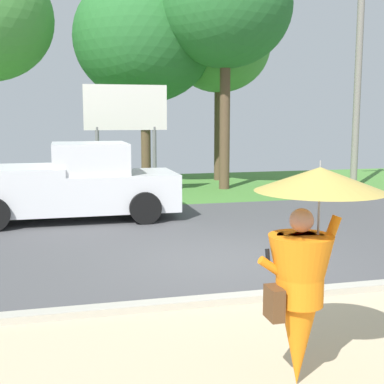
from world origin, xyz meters
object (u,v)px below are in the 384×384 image
Objects in this scene: tree_center_back at (145,38)px; roadside_billboard at (126,116)px; monk_pedestrian at (305,264)px; pickup_truck at (71,184)px; tree_left_far at (219,46)px; utility_pole at (358,70)px; tree_right_far at (226,7)px.

roadside_billboard is at bearing -110.00° from tree_center_back.
pickup_truck is (-1.92, 8.84, -0.31)m from monk_pedestrian.
monk_pedestrian is 0.41× the size of pickup_truck.
tree_left_far reaches higher than monk_pedestrian.
utility_pole is 1.11× the size of tree_left_far.
pickup_truck is 8.38m from tree_center_back.
utility_pole is 1.01× the size of tree_center_back.
monk_pedestrian is at bearing -86.08° from pickup_truck.
tree_left_far is (3.96, 15.73, 4.03)m from monk_pedestrian.
tree_right_far reaches higher than monk_pedestrian.
tree_center_back is (-6.93, 3.07, 1.26)m from utility_pole.
utility_pole is (7.90, 12.23, 2.91)m from monk_pedestrian.
utility_pole reaches higher than tree_center_back.
roadside_billboard is at bearing -139.74° from tree_left_far.
monk_pedestrian is 14.52m from tree_right_far.
tree_left_far is 0.91× the size of tree_center_back.
utility_pole reaches higher than pickup_truck.
tree_right_far reaches higher than tree_left_far.
tree_right_far is at bearing -40.74° from tree_center_back.
tree_left_far is 2.76m from tree_right_far.
tree_right_far is (3.54, 0.94, 3.61)m from roadside_billboard.
tree_center_back reaches higher than tree_left_far.
roadside_billboard is at bearing 179.79° from utility_pole.
pickup_truck is at bearing -130.51° from tree_left_far.
monk_pedestrian is at bearing -93.63° from tree_center_back.
tree_right_far is at bearing -102.45° from tree_left_far.
utility_pole is (9.83, 3.39, 3.23)m from pickup_truck.
monk_pedestrian is 0.61× the size of roadside_billboard.
pickup_truck is 4.21m from roadside_billboard.
tree_center_back is 0.94× the size of tree_right_far.
pickup_truck is at bearing -117.60° from roadside_billboard.
utility_pole reaches higher than tree_left_far.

